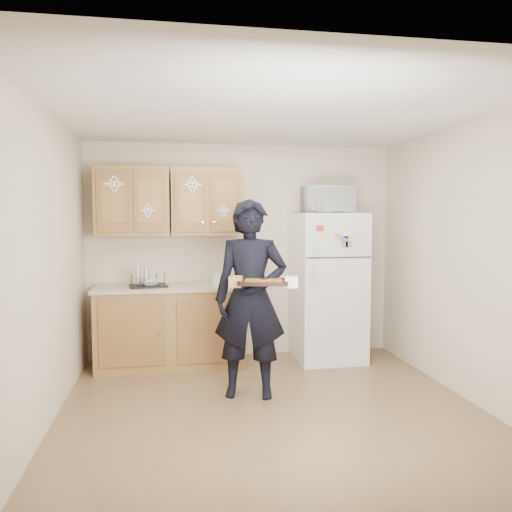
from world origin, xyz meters
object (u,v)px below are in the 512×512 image
(baking_tray, at_px, (263,283))
(person, at_px, (250,299))
(dish_rack, at_px, (148,280))
(refrigerator, at_px, (328,287))
(microwave, at_px, (328,200))

(baking_tray, bearing_deg, person, 115.76)
(dish_rack, bearing_deg, refrigerator, 0.13)
(refrigerator, xyz_separation_m, microwave, (-0.03, -0.05, 1.00))
(baking_tray, height_order, microwave, microwave)
(microwave, bearing_deg, refrigerator, 57.31)
(baking_tray, xyz_separation_m, dish_rack, (-1.03, 1.31, -0.11))
(person, bearing_deg, baking_tray, -64.24)
(refrigerator, distance_m, microwave, 1.00)
(dish_rack, bearing_deg, person, -46.64)
(microwave, bearing_deg, dish_rack, 178.66)
(refrigerator, xyz_separation_m, person, (-1.07, -1.02, 0.06))
(person, xyz_separation_m, baking_tray, (0.07, -0.29, 0.18))
(refrigerator, xyz_separation_m, baking_tray, (-1.01, -1.32, 0.24))
(refrigerator, bearing_deg, dish_rack, -179.87)
(dish_rack, bearing_deg, microwave, -1.30)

